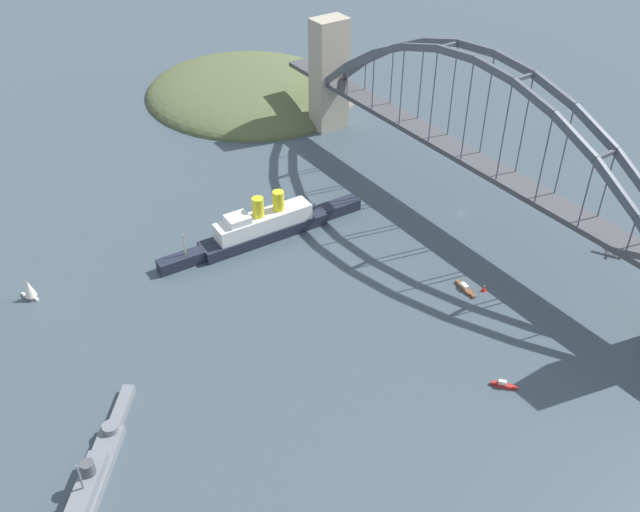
% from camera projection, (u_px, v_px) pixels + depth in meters
% --- Properties ---
extents(ground_plane, '(1400.00, 1400.00, 0.00)m').
position_uv_depth(ground_plane, '(462.00, 212.00, 321.00)').
color(ground_plane, '#3D4C56').
extents(harbor_arch_bridge, '(274.82, 18.45, 75.25)m').
position_uv_depth(harbor_arch_bridge, '(471.00, 150.00, 302.06)').
color(harbor_arch_bridge, '#ADA38E').
rests_on(harbor_arch_bridge, ground).
extents(headland_east_shore, '(133.38, 122.76, 25.32)m').
position_uv_depth(headland_east_shore, '(253.00, 94.00, 428.02)').
color(headland_east_shore, '#515B38').
rests_on(headland_east_shore, ground).
extents(ocean_liner, '(13.70, 97.04, 20.90)m').
position_uv_depth(ocean_liner, '(264.00, 226.00, 301.11)').
color(ocean_liner, '#1E2333').
rests_on(ocean_liner, ground).
extents(naval_cruiser, '(68.63, 55.11, 16.54)m').
position_uv_depth(naval_cruiser, '(87.00, 494.00, 197.82)').
color(naval_cruiser, slate).
rests_on(naval_cruiser, ground).
extents(seaplane_taxiing_near_bridge, '(11.27, 9.30, 4.94)m').
position_uv_depth(seaplane_taxiing_near_bridge, '(613.00, 249.00, 294.36)').
color(seaplane_taxiing_near_bridge, '#B7B7B2').
rests_on(seaplane_taxiing_near_bridge, ground).
extents(small_boat_0, '(7.75, 6.12, 9.86)m').
position_uv_depth(small_boat_0, '(29.00, 289.00, 268.62)').
color(small_boat_0, silver).
rests_on(small_boat_0, ground).
extents(small_boat_3, '(11.78, 3.31, 2.25)m').
position_uv_depth(small_boat_3, '(465.00, 288.00, 275.10)').
color(small_boat_3, brown).
rests_on(small_boat_3, ground).
extents(small_boat_4, '(7.51, 6.33, 2.62)m').
position_uv_depth(small_boat_4, '(503.00, 385.00, 233.74)').
color(small_boat_4, '#B2231E').
rests_on(small_boat_4, ground).
extents(channel_marker_buoy, '(2.20, 2.20, 2.75)m').
position_uv_depth(channel_marker_buoy, '(484.00, 289.00, 274.34)').
color(channel_marker_buoy, red).
rests_on(channel_marker_buoy, ground).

